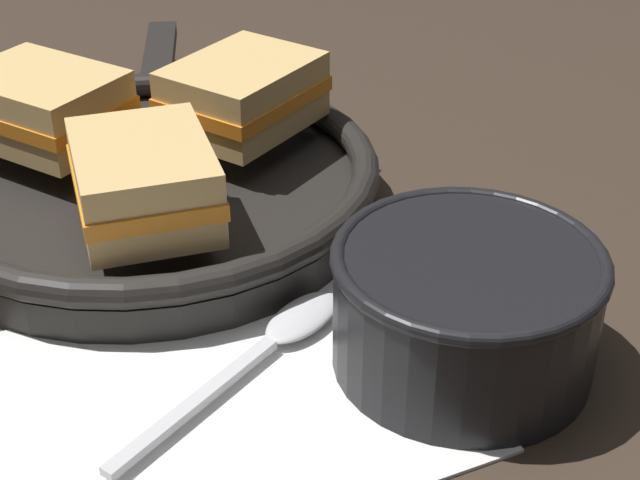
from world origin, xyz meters
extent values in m
plane|color=#382B21|center=(0.00, 0.00, 0.00)|extent=(4.00, 4.00, 0.00)
cube|color=white|center=(-0.02, -0.02, 0.00)|extent=(0.26, 0.23, 0.00)
cylinder|color=black|center=(0.11, -0.02, 0.03)|extent=(0.14, 0.14, 0.07)
cylinder|color=orange|center=(0.11, -0.02, 0.06)|extent=(0.12, 0.12, 0.01)
torus|color=black|center=(0.11, -0.02, 0.07)|extent=(0.14, 0.14, 0.01)
cube|color=silver|center=(-0.03, -0.03, 0.01)|extent=(0.10, 0.08, 0.01)
ellipsoid|color=silver|center=(0.03, 0.03, 0.01)|extent=(0.06, 0.06, 0.01)
cylinder|color=black|center=(-0.03, 0.18, 0.01)|extent=(0.29, 0.29, 0.02)
torus|color=black|center=(-0.03, 0.18, 0.03)|extent=(0.30, 0.30, 0.02)
cube|color=black|center=(0.00, 0.39, 0.03)|extent=(0.05, 0.13, 0.01)
cube|color=#DBB26B|center=(0.04, 0.21, 0.05)|extent=(0.12, 0.12, 0.02)
cube|color=orange|center=(0.04, 0.21, 0.07)|extent=(0.13, 0.13, 0.01)
cube|color=#DBB26B|center=(0.04, 0.21, 0.08)|extent=(0.12, 0.12, 0.02)
cube|color=#DBB26B|center=(-0.09, 0.22, 0.05)|extent=(0.12, 0.12, 0.02)
cube|color=orange|center=(-0.09, 0.22, 0.07)|extent=(0.13, 0.13, 0.01)
cube|color=#DBB26B|center=(-0.09, 0.22, 0.08)|extent=(0.12, 0.12, 0.02)
cube|color=#DBB26B|center=(-0.04, 0.10, 0.05)|extent=(0.08, 0.10, 0.02)
cube|color=orange|center=(-0.04, 0.10, 0.07)|extent=(0.08, 0.11, 0.01)
cube|color=#DBB26B|center=(-0.04, 0.10, 0.08)|extent=(0.08, 0.10, 0.02)
camera|label=1|loc=(-0.07, -0.40, 0.33)|focal=55.00mm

